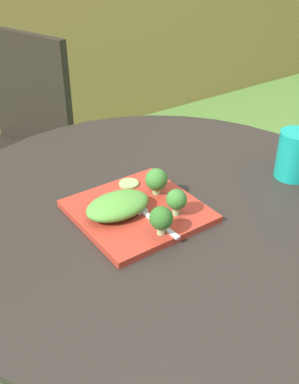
% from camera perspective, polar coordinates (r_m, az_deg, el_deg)
% --- Properties ---
extents(patio_table, '(0.99, 0.99, 0.72)m').
position_cam_1_polar(patio_table, '(1.14, 1.28, -11.06)').
color(patio_table, '#28231E').
rests_on(patio_table, ground_plane).
extents(patio_chair, '(0.56, 0.56, 0.90)m').
position_cam_1_polar(patio_chair, '(1.82, -16.78, 6.47)').
color(patio_chair, black).
rests_on(patio_chair, ground_plane).
extents(salad_plate, '(0.25, 0.25, 0.01)m').
position_cam_1_polar(salad_plate, '(0.95, -1.50, -2.40)').
color(salad_plate, '#AD3323').
rests_on(salad_plate, patio_table).
extents(drinking_glass, '(0.08, 0.08, 0.11)m').
position_cam_1_polar(drinking_glass, '(1.12, 17.71, 4.18)').
color(drinking_glass, '#149989').
rests_on(drinking_glass, patio_table).
extents(fork, '(0.03, 0.15, 0.00)m').
position_cam_1_polar(fork, '(0.92, -0.11, -3.03)').
color(fork, silver).
rests_on(fork, salad_plate).
extents(lettuce_mound, '(0.14, 0.09, 0.04)m').
position_cam_1_polar(lettuce_mound, '(0.92, -3.96, -1.74)').
color(lettuce_mound, '#519338').
rests_on(lettuce_mound, salad_plate).
extents(broccoli_floret_0, '(0.05, 0.05, 0.06)m').
position_cam_1_polar(broccoli_floret_0, '(0.98, 0.69, 1.47)').
color(broccoli_floret_0, '#99B770').
rests_on(broccoli_floret_0, salad_plate).
extents(broccoli_floret_1, '(0.05, 0.05, 0.06)m').
position_cam_1_polar(broccoli_floret_1, '(0.86, 1.48, -3.35)').
color(broccoli_floret_1, '#99B770').
rests_on(broccoli_floret_1, salad_plate).
extents(broccoli_floret_2, '(0.04, 0.04, 0.06)m').
position_cam_1_polar(broccoli_floret_2, '(0.91, 3.41, -1.00)').
color(broccoli_floret_2, '#99B770').
rests_on(broccoli_floret_2, salad_plate).
extents(cucumber_slice_0, '(0.04, 0.04, 0.01)m').
position_cam_1_polar(cucumber_slice_0, '(1.03, -2.62, 1.05)').
color(cucumber_slice_0, '#8EB766').
rests_on(cucumber_slice_0, salad_plate).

